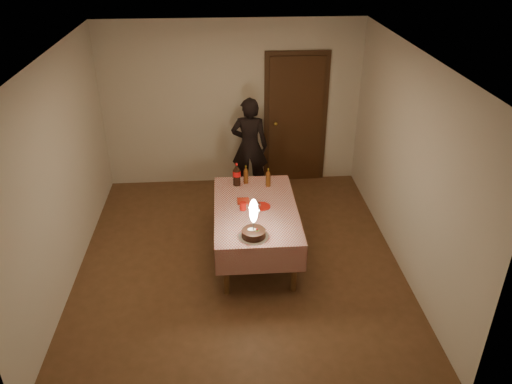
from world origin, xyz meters
TOP-DOWN VIEW (x-y plane):
  - ground at (0.00, 0.00)m, footprint 4.00×4.50m
  - room_shell at (0.03, 0.08)m, footprint 4.04×4.54m
  - dining_table at (0.22, 0.11)m, footprint 1.02×1.72m
  - birthday_cake at (0.15, -0.53)m, footprint 0.34×0.34m
  - red_plate at (0.29, 0.13)m, footprint 0.22×0.22m
  - red_cup at (0.06, 0.07)m, footprint 0.08×0.08m
  - clear_cup at (0.24, 0.05)m, footprint 0.07×0.07m
  - napkin_stack at (0.07, 0.27)m, footprint 0.15×0.15m
  - cola_bottle at (0.01, 0.73)m, footprint 0.10×0.10m
  - amber_bottle_left at (0.13, 0.78)m, footprint 0.06×0.06m
  - amber_bottle_right at (0.42, 0.67)m, footprint 0.06×0.06m
  - photographer at (0.25, 1.85)m, footprint 0.61×0.47m

SIDE VIEW (x-z plane):
  - ground at x=0.00m, z-range -0.01..0.01m
  - dining_table at x=0.22m, z-range 0.26..0.96m
  - red_plate at x=0.29m, z-range 0.70..0.71m
  - napkin_stack at x=0.07m, z-range 0.70..0.72m
  - clear_cup at x=0.24m, z-range 0.70..0.79m
  - red_cup at x=0.06m, z-range 0.70..0.80m
  - photographer at x=0.25m, z-range 0.00..1.55m
  - amber_bottle_left at x=0.13m, z-range 0.69..0.95m
  - amber_bottle_right at x=0.42m, z-range 0.69..0.95m
  - birthday_cake at x=0.15m, z-range 0.58..1.06m
  - cola_bottle at x=0.01m, z-range 0.70..1.01m
  - room_shell at x=0.03m, z-range 0.34..2.96m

